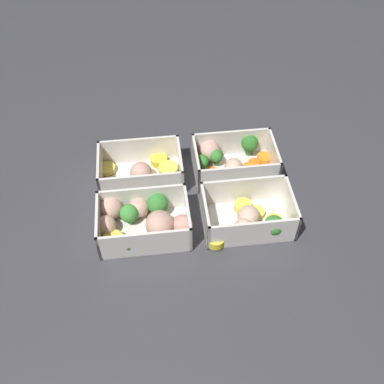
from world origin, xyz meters
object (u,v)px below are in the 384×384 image
object	(u,v)px
container_far_left	(142,172)
container_far_right	(230,160)
container_near_right	(250,218)
container_near_left	(142,220)

from	to	relation	value
container_far_left	container_far_right	world-z (taller)	same
container_near_right	container_far_left	distance (m)	0.24
container_near_right	container_far_right	size ratio (longest dim) A/B	0.98
container_near_right	container_far_left	bearing A→B (deg)	143.40
container_near_right	container_far_left	world-z (taller)	same
container_near_left	container_near_right	world-z (taller)	same
container_near_right	container_far_left	xyz separation A→B (m)	(-0.19, 0.14, -0.00)
container_far_left	container_far_right	distance (m)	0.18
container_near_left	container_far_right	bearing A→B (deg)	35.90
container_far_left	container_far_right	xyz separation A→B (m)	(0.18, 0.01, 0.00)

